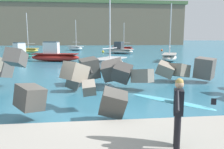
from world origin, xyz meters
TOP-DOWN VIEW (x-y plane):
  - ground_plane at (0.00, 0.00)m, footprint 400.00×400.00m
  - breakwater_jetty at (0.12, 3.41)m, footprint 31.38×8.16m
  - surfer_with_board at (2.22, -3.83)m, footprint 2.09×1.46m
  - boat_near_centre at (-11.48, 36.92)m, footprint 4.87×2.83m
  - boat_near_right at (6.19, 32.19)m, footprint 5.10×4.61m
  - boat_mid_left at (7.94, 41.22)m, footprint 4.85×2.07m
  - boat_mid_centre at (-9.28, 24.67)m, footprint 4.54×4.35m
  - boat_mid_right at (-2.44, 43.14)m, footprint 4.19×4.32m
  - boat_far_left at (-3.92, 19.82)m, footprint 6.27×2.85m
  - boat_far_centre at (2.06, 12.30)m, footprint 4.35×4.78m
  - boat_far_right at (10.34, 18.42)m, footprint 3.51×5.09m
  - mooring_buoy_inner at (3.21, 34.94)m, footprint 0.44×0.44m
  - mooring_buoy_middle at (16.02, 38.25)m, footprint 0.44×0.44m
  - headland_bluff at (-7.91, 94.91)m, footprint 93.03×36.67m
  - station_building_west at (-5.43, 103.87)m, footprint 4.39×7.91m

SIDE VIEW (x-z plane):
  - ground_plane at x=0.00m, z-range 0.00..0.00m
  - mooring_buoy_inner at x=3.21m, z-range 0.00..0.44m
  - mooring_buoy_middle at x=16.02m, z-range 0.00..0.44m
  - boat_mid_left at x=7.94m, z-range -2.55..3.54m
  - boat_near_centre at x=-11.48m, z-range -3.25..4.28m
  - boat_far_right at x=10.34m, z-range -2.94..4.01m
  - boat_mid_right at x=-2.44m, z-range -2.81..3.93m
  - boat_far_centre at x=2.06m, z-range -2.77..3.93m
  - boat_near_right at x=6.19m, z-range -0.42..1.76m
  - boat_mid_centre at x=-9.28m, z-range -0.45..1.80m
  - boat_far_left at x=-3.92m, z-range -0.47..1.98m
  - breakwater_jetty at x=0.12m, z-range -0.22..2.32m
  - surfer_with_board at x=2.22m, z-range 0.39..2.16m
  - headland_bluff at x=-7.91m, z-range 0.02..16.54m
  - station_building_west at x=-5.43m, z-range 16.53..22.85m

